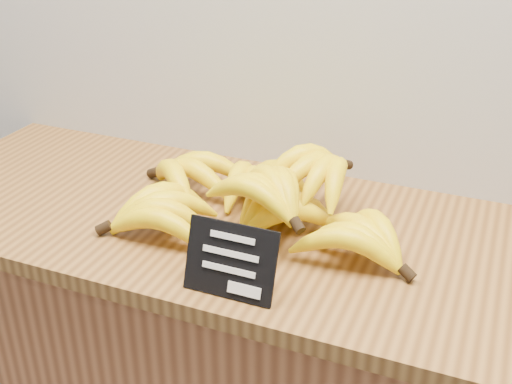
% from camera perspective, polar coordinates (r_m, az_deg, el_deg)
% --- Properties ---
extents(counter_top, '(1.47, 0.54, 0.03)m').
position_cam_1_polar(counter_top, '(1.17, 0.93, -3.53)').
color(counter_top, brown).
rests_on(counter_top, counter).
extents(chalkboard_sign, '(0.14, 0.04, 0.11)m').
position_cam_1_polar(chalkboard_sign, '(0.96, -2.29, -6.13)').
color(chalkboard_sign, black).
rests_on(chalkboard_sign, counter_top).
extents(banana_pile, '(0.57, 0.38, 0.12)m').
position_cam_1_polar(banana_pile, '(1.16, 0.08, -0.36)').
color(banana_pile, '#FFE40A').
rests_on(banana_pile, counter_top).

